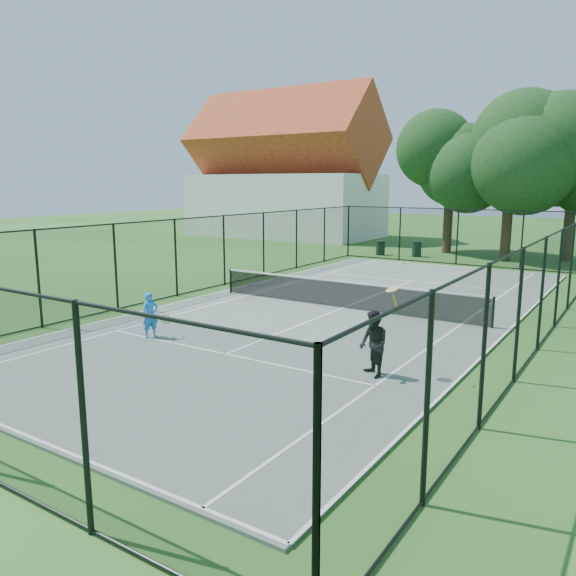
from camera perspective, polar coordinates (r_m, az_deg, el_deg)
The scene contains 12 objects.
ground at distance 19.58m, azimuth 5.65°, elevation -2.20°, with size 120.00×120.00×0.00m, color #24511B.
tennis_court at distance 19.58m, azimuth 5.65°, elevation -2.11°, with size 11.00×24.00×0.06m, color #55645D.
tennis_net at distance 19.46m, azimuth 5.68°, elevation -0.54°, with size 10.08×0.08×0.95m.
fence at distance 19.31m, azimuth 5.73°, elevation 2.15°, with size 13.10×26.10×3.00m.
tree_near_left at distance 36.53m, azimuth 16.21°, elevation 11.79°, with size 6.65×6.65×8.67m.
tree_near_mid at distance 33.84m, azimuth 21.77°, elevation 12.28°, with size 7.12×7.12×9.31m.
tree_near_right at distance 35.32m, azimuth 27.05°, elevation 10.53°, with size 5.67×5.67×7.83m.
building at distance 46.72m, azimuth -0.34°, elevation 11.36°, with size 15.30×8.15×11.87m.
trash_bin_left at distance 34.73m, azimuth 9.37°, elevation 4.05°, with size 0.58×0.58×0.86m.
trash_bin_right at distance 34.35m, azimuth 12.95°, elevation 3.90°, with size 0.58×0.58×0.92m.
player_blue at distance 16.14m, azimuth -13.79°, elevation -2.67°, with size 0.80×0.54×1.28m.
player_black at distance 12.67m, azimuth 8.69°, elevation -5.63°, with size 0.95×0.93×2.58m.
Camera 1 is at (8.78, -16.96, 4.33)m, focal length 35.00 mm.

